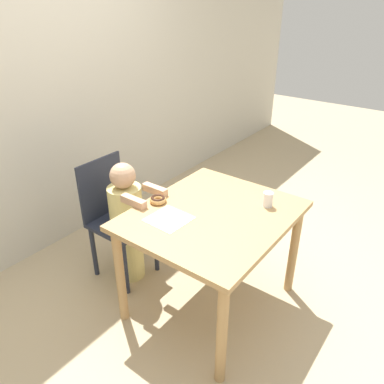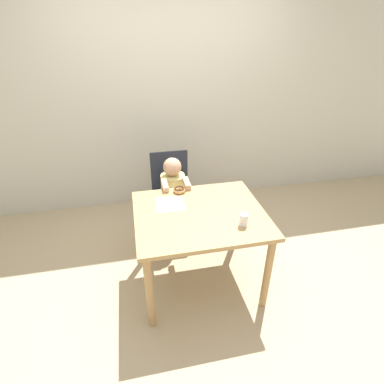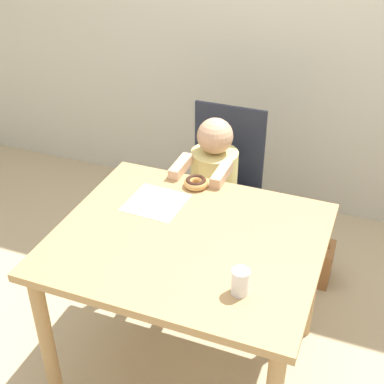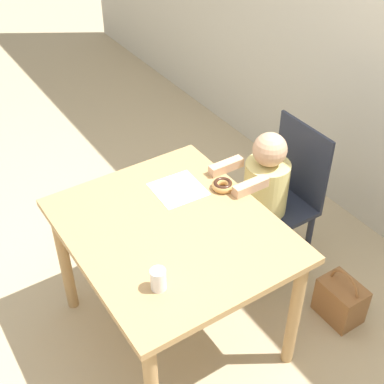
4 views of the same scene
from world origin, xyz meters
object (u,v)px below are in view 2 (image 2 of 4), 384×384
Objects in this scene: donut at (179,190)px; child_figure at (174,200)px; chair at (172,195)px; cup at (244,220)px; handbag at (217,215)px.

child_figure is at bearing 92.95° from donut.
cup is (0.40, -1.01, 0.32)m from chair.
child_figure is 1.02m from cup.
chair is at bearing -176.76° from handbag.
donut is 0.93m from handbag.
cup is at bearing -56.79° from donut.
donut is (0.02, -0.30, 0.29)m from child_figure.
donut is at bearing -87.05° from child_figure.
child_figure is (0.00, -0.12, 0.00)m from chair.
child_figure reaches higher than donut.
child_figure is at bearing 114.37° from cup.
donut is 0.71m from cup.
handbag is at bearing 3.24° from chair.
chair is 8.32× the size of donut.
donut is 0.33× the size of handbag.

